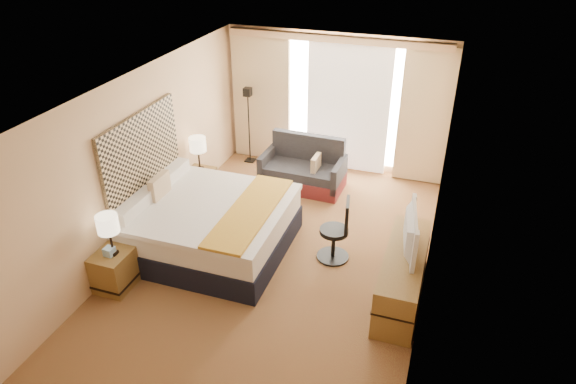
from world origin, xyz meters
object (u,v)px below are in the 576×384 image
(floor_lamp, at_px, (248,110))
(television, at_px, (405,231))
(loveseat, at_px, (304,171))
(nightstand_left, at_px, (114,270))
(lamp_right, at_px, (198,145))
(media_dresser, at_px, (403,275))
(bed, at_px, (209,225))
(desk_chair, at_px, (338,233))
(lamp_left, at_px, (108,225))
(nightstand_right, at_px, (200,185))

(floor_lamp, distance_m, television, 4.59)
(loveseat, distance_m, television, 3.25)
(nightstand_left, height_order, lamp_right, lamp_right)
(media_dresser, distance_m, bed, 2.90)
(media_dresser, bearing_deg, desk_chair, 151.49)
(desk_chair, bearing_deg, loveseat, 109.31)
(desk_chair, height_order, television, television)
(media_dresser, relative_size, lamp_left, 3.02)
(loveseat, height_order, lamp_right, lamp_right)
(desk_chair, distance_m, lamp_right, 2.93)
(lamp_left, bearing_deg, television, 17.31)
(nightstand_right, bearing_deg, lamp_right, 101.96)
(bed, relative_size, television, 2.29)
(nightstand_right, bearing_deg, floor_lamp, 82.08)
(media_dresser, distance_m, lamp_left, 3.86)
(lamp_left, relative_size, television, 0.61)
(loveseat, bearing_deg, media_dresser, -47.81)
(loveseat, relative_size, lamp_left, 2.52)
(desk_chair, height_order, lamp_right, lamp_right)
(media_dresser, relative_size, lamp_right, 3.01)
(loveseat, bearing_deg, bed, -106.64)
(nightstand_right, bearing_deg, nightstand_left, -90.00)
(media_dresser, relative_size, television, 1.83)
(bed, distance_m, television, 2.90)
(desk_chair, relative_size, television, 1.00)
(bed, relative_size, lamp_left, 3.78)
(desk_chair, xyz_separation_m, lamp_right, (-2.70, 0.97, 0.58))
(bed, height_order, lamp_left, lamp_left)
(loveseat, relative_size, desk_chair, 1.53)
(nightstand_left, relative_size, television, 0.56)
(nightstand_left, xyz_separation_m, media_dresser, (3.70, 1.05, 0.07))
(bed, relative_size, lamp_right, 3.77)
(lamp_left, bearing_deg, nightstand_left, -166.11)
(desk_chair, xyz_separation_m, television, (0.97, -0.47, 0.55))
(loveseat, distance_m, floor_lamp, 1.68)
(television, bearing_deg, lamp_right, 60.00)
(nightstand_left, distance_m, loveseat, 3.88)
(nightstand_left, distance_m, floor_lamp, 4.28)
(bed, distance_m, floor_lamp, 3.08)
(desk_chair, bearing_deg, lamp_left, -159.52)
(floor_lamp, xyz_separation_m, desk_chair, (2.45, -2.59, -0.65))
(nightstand_left, bearing_deg, loveseat, 66.10)
(floor_lamp, relative_size, television, 1.56)
(floor_lamp, height_order, television, floor_lamp)
(nightstand_right, distance_m, bed, 1.50)
(nightstand_right, distance_m, television, 3.96)
(lamp_right, bearing_deg, floor_lamp, 81.21)
(floor_lamp, bearing_deg, desk_chair, -46.63)
(media_dresser, height_order, lamp_left, lamp_left)
(lamp_right, distance_m, television, 3.94)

